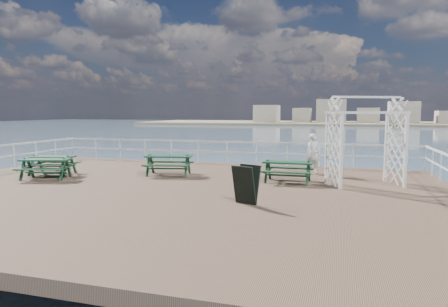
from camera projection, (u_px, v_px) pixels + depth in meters
ground at (169, 194)px, 13.05m from camera, size 18.00×14.00×0.30m
sea_backdrop at (363, 120)px, 137.56m from camera, size 300.00×300.00×9.20m
railing at (195, 155)px, 15.41m from camera, size 17.77×13.76×1.10m
picnic_table_a at (46, 164)px, 15.00m from camera, size 2.08×1.84×0.86m
picnic_table_b at (169, 161)px, 15.93m from camera, size 2.09×1.81×0.89m
picnic_table_c at (288, 167)px, 14.28m from camera, size 1.75×1.42×0.84m
picnic_table_d at (52, 161)px, 16.03m from camera, size 1.94×1.66×0.85m
trellis_arbor at (365, 146)px, 13.67m from camera, size 2.77×2.19×3.05m
sandwich_board at (246, 185)px, 10.90m from camera, size 0.79×0.68×1.08m
person at (313, 154)px, 16.19m from camera, size 0.71×0.63×1.64m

